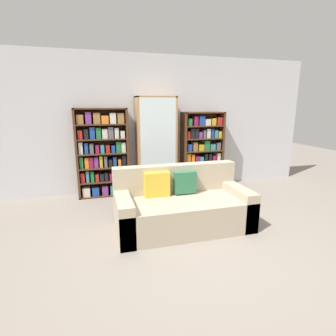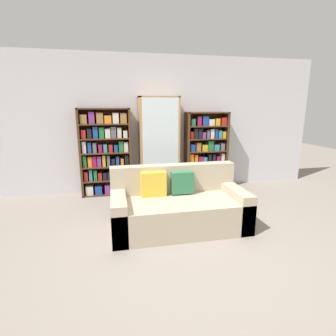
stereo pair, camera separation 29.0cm
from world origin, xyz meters
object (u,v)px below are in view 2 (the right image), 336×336
at_px(couch, 178,207).
at_px(bookshelf_right, 206,152).
at_px(wine_bottle, 186,193).
at_px(display_cabinet, 159,145).
at_px(bookshelf_left, 106,153).

height_order(couch, bookshelf_right, bookshelf_right).
bearing_deg(couch, wine_bottle, 67.37).
relative_size(couch, display_cabinet, 0.99).
bearing_deg(bookshelf_left, wine_bottle, -29.06).
height_order(bookshelf_left, display_cabinet, display_cabinet).
bearing_deg(bookshelf_right, bookshelf_left, -179.99).
relative_size(bookshelf_right, wine_bottle, 3.95).
distance_m(display_cabinet, wine_bottle, 1.16).
height_order(bookshelf_left, wine_bottle, bookshelf_left).
xyz_separation_m(bookshelf_left, bookshelf_right, (2.04, 0.00, -0.06)).
bearing_deg(wine_bottle, couch, -112.63).
height_order(bookshelf_left, bookshelf_right, bookshelf_left).
bearing_deg(display_cabinet, bookshelf_right, 0.93).
xyz_separation_m(display_cabinet, wine_bottle, (0.36, -0.77, -0.79)).
bearing_deg(bookshelf_right, couch, -120.81).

